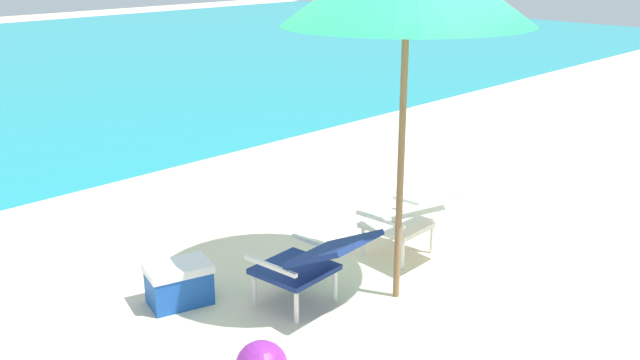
% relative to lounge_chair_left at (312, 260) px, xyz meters
% --- Properties ---
extents(ground_plane, '(40.00, 40.00, 0.00)m').
position_rel_lounge_chair_left_xyz_m(ground_plane, '(0.61, 4.06, -0.40)').
color(ground_plane, beige).
extents(lounge_chair_left, '(0.61, 0.92, 0.68)m').
position_rel_lounge_chair_left_xyz_m(lounge_chair_left, '(0.00, 0.00, 0.00)').
color(lounge_chair_left, navy).
rests_on(lounge_chair_left, ground_plane).
extents(lounge_chair_right, '(0.57, 0.90, 0.68)m').
position_rel_lounge_chair_left_xyz_m(lounge_chair_right, '(1.24, 0.01, 0.00)').
color(lounge_chair_right, silver).
rests_on(lounge_chair_right, ground_plane).
extents(cooler_box, '(0.54, 0.44, 0.32)m').
position_rel_lounge_chair_left_xyz_m(cooler_box, '(-0.63, 0.79, -0.24)').
color(cooler_box, '#194CA5').
rests_on(cooler_box, ground_plane).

